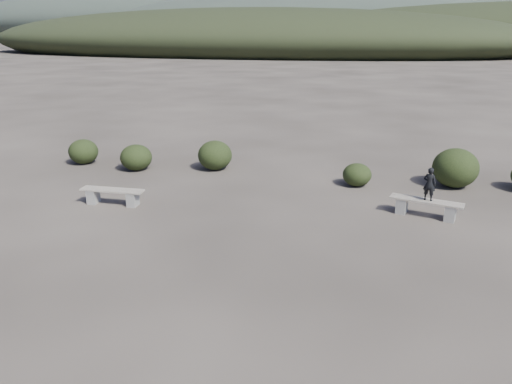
# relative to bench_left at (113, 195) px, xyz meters

# --- Properties ---
(ground) EXTENTS (1200.00, 1200.00, 0.00)m
(ground) POSITION_rel_bench_left_xyz_m (4.70, -4.44, -0.30)
(ground) COLOR #2E2824
(ground) RESTS_ON ground
(bench_left) EXTENTS (1.98, 0.51, 0.49)m
(bench_left) POSITION_rel_bench_left_xyz_m (0.00, 0.00, 0.00)
(bench_left) COLOR gray
(bench_left) RESTS_ON ground
(bench_right) EXTENTS (2.06, 0.88, 0.50)m
(bench_right) POSITION_rel_bench_left_xyz_m (9.20, 1.32, 0.01)
(bench_right) COLOR gray
(bench_right) RESTS_ON ground
(seated_person) EXTENTS (0.40, 0.33, 0.96)m
(seated_person) POSITION_rel_bench_left_xyz_m (9.22, 1.32, 0.69)
(seated_person) COLOR black
(seated_person) RESTS_ON bench_right
(shrub_a) EXTENTS (1.19, 1.19, 0.97)m
(shrub_a) POSITION_rel_bench_left_xyz_m (-1.13, 3.72, 0.19)
(shrub_a) COLOR black
(shrub_a) RESTS_ON ground
(shrub_b) EXTENTS (1.29, 1.29, 1.11)m
(shrub_b) POSITION_rel_bench_left_xyz_m (1.74, 4.53, 0.26)
(shrub_b) COLOR black
(shrub_b) RESTS_ON ground
(shrub_c) EXTENTS (0.98, 0.98, 0.78)m
(shrub_c) POSITION_rel_bench_left_xyz_m (7.10, 3.80, 0.09)
(shrub_c) COLOR black
(shrub_c) RESTS_ON ground
(shrub_d) EXTENTS (1.52, 1.52, 1.33)m
(shrub_d) POSITION_rel_bench_left_xyz_m (10.30, 4.52, 0.37)
(shrub_d) COLOR black
(shrub_d) RESTS_ON ground
(shrub_f) EXTENTS (1.15, 1.15, 0.97)m
(shrub_f) POSITION_rel_bench_left_xyz_m (-3.60, 4.05, 0.19)
(shrub_f) COLOR black
(shrub_f) RESTS_ON ground
(mountain_ridges) EXTENTS (500.00, 400.00, 56.00)m
(mountain_ridges) POSITION_rel_bench_left_xyz_m (-2.78, 334.62, 10.54)
(mountain_ridges) COLOR black
(mountain_ridges) RESTS_ON ground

